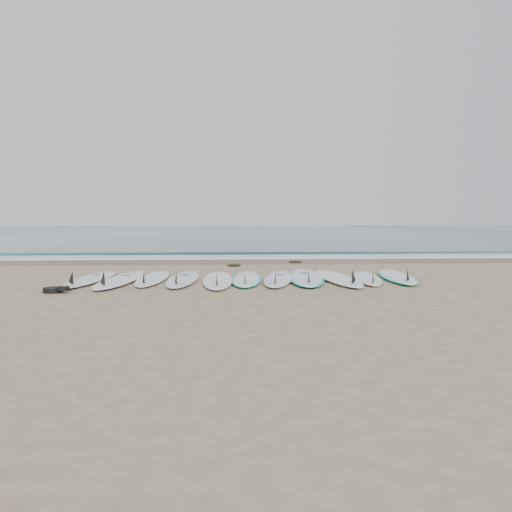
{
  "coord_description": "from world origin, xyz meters",
  "views": [
    {
      "loc": [
        -0.38,
        -9.69,
        1.25
      ],
      "look_at": [
        0.24,
        1.07,
        0.4
      ],
      "focal_mm": 35.0,
      "sensor_mm": 36.0,
      "label": 1
    }
  ],
  "objects": [
    {
      "name": "surfboard_0",
      "position": [
        -3.03,
        0.03,
        0.06
      ],
      "size": [
        0.75,
        2.69,
        0.34
      ],
      "rotation": [
        0.0,
        0.0,
        -0.08
      ],
      "color": "white",
      "rests_on": "ground"
    },
    {
      "name": "surfboard_2",
      "position": [
        -1.84,
        0.07,
        0.06
      ],
      "size": [
        0.6,
        2.57,
        0.33
      ],
      "rotation": [
        0.0,
        0.0,
        -0.03
      ],
      "color": "white",
      "rests_on": "ground"
    },
    {
      "name": "surfboard_9",
      "position": [
        2.37,
        -0.11,
        0.05
      ],
      "size": [
        0.86,
        2.38,
        0.3
      ],
      "rotation": [
        0.0,
        0.0,
        -0.16
      ],
      "color": "white",
      "rests_on": "ground"
    },
    {
      "name": "leash_coil",
      "position": [
        -3.22,
        -1.35,
        0.05
      ],
      "size": [
        0.46,
        0.36,
        0.11
      ],
      "color": "black",
      "rests_on": "ground"
    },
    {
      "name": "surfboard_6",
      "position": [
        0.6,
        -0.12,
        0.06
      ],
      "size": [
        0.95,
        2.68,
        0.34
      ],
      "rotation": [
        0.0,
        0.0,
        -0.16
      ],
      "color": "white",
      "rests_on": "ground"
    },
    {
      "name": "seaweed_near",
      "position": [
        -0.22,
        2.84,
        0.03
      ],
      "size": [
        0.36,
        0.28,
        0.07
      ],
      "primitive_type": "ellipsoid",
      "color": "black",
      "rests_on": "ground"
    },
    {
      "name": "ocean",
      "position": [
        0.0,
        32.5,
        0.01
      ],
      "size": [
        120.0,
        55.0,
        0.03
      ],
      "primitive_type": "cube",
      "color": "#1F4F56",
      "rests_on": "ground"
    },
    {
      "name": "surfboard_3",
      "position": [
        -1.25,
        -0.05,
        0.06
      ],
      "size": [
        0.65,
        2.72,
        0.35
      ],
      "rotation": [
        0.0,
        0.0,
        -0.03
      ],
      "color": "silver",
      "rests_on": "ground"
    },
    {
      "name": "seaweed_far",
      "position": [
        1.45,
        3.62,
        0.03
      ],
      "size": [
        0.36,
        0.28,
        0.07
      ],
      "primitive_type": "ellipsoid",
      "color": "black",
      "rests_on": "ground"
    },
    {
      "name": "wet_sand_band",
      "position": [
        0.0,
        4.1,
        0.01
      ],
      "size": [
        120.0,
        1.8,
        0.01
      ],
      "primitive_type": "cube",
      "color": "#6F5E49",
      "rests_on": "ground"
    },
    {
      "name": "surfboard_4",
      "position": [
        -0.57,
        -0.28,
        0.06
      ],
      "size": [
        0.58,
        2.72,
        0.35
      ],
      "rotation": [
        0.0,
        0.0,
        0.01
      ],
      "color": "white",
      "rests_on": "ground"
    },
    {
      "name": "surfboard_8",
      "position": [
        1.78,
        -0.15,
        0.06
      ],
      "size": [
        0.72,
        2.82,
        0.36
      ],
      "rotation": [
        0.0,
        0.0,
        0.05
      ],
      "color": "white",
      "rests_on": "ground"
    },
    {
      "name": "surfboard_10",
      "position": [
        3.04,
        0.13,
        0.05
      ],
      "size": [
        0.96,
        2.67,
        0.33
      ],
      "rotation": [
        0.0,
        0.0,
        -0.13
      ],
      "color": "white",
      "rests_on": "ground"
    },
    {
      "name": "surfboard_1",
      "position": [
        -2.42,
        -0.13,
        0.06
      ],
      "size": [
        0.83,
        2.9,
        0.37
      ],
      "rotation": [
        0.0,
        0.0,
        -0.08
      ],
      "color": "white",
      "rests_on": "ground"
    },
    {
      "name": "wave_crest",
      "position": [
        0.0,
        7.0,
        0.05
      ],
      "size": [
        120.0,
        1.0,
        0.1
      ],
      "primitive_type": "cube",
      "color": "#1F4F56",
      "rests_on": "ground"
    },
    {
      "name": "surfboard_5",
      "position": [
        -0.01,
        -0.05,
        0.05
      ],
      "size": [
        0.76,
        2.51,
        0.31
      ],
      "rotation": [
        0.0,
        0.0,
        -0.07
      ],
      "color": "white",
      "rests_on": "ground"
    },
    {
      "name": "surfboard_7",
      "position": [
        1.17,
        0.08,
        0.06
      ],
      "size": [
        1.01,
        2.97,
        0.37
      ],
      "rotation": [
        0.0,
        0.0,
        -0.11
      ],
      "color": "white",
      "rests_on": "ground"
    },
    {
      "name": "ground",
      "position": [
        0.0,
        0.0,
        0.0
      ],
      "size": [
        120.0,
        120.0,
        0.0
      ],
      "primitive_type": "plane",
      "color": "#9C8565"
    },
    {
      "name": "foam_band",
      "position": [
        0.0,
        5.5,
        0.02
      ],
      "size": [
        120.0,
        1.4,
        0.04
      ],
      "primitive_type": "cube",
      "color": "silver",
      "rests_on": "ground"
    }
  ]
}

